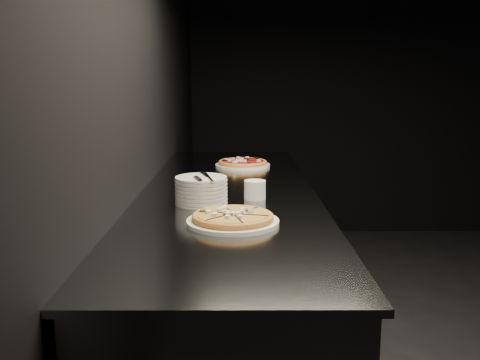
{
  "coord_description": "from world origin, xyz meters",
  "views": [
    {
      "loc": [
        -2.09,
        -2.26,
        1.4
      ],
      "look_at": [
        -2.08,
        -0.16,
        0.99
      ],
      "focal_mm": 40.0,
      "sensor_mm": 36.0,
      "label": 1
    }
  ],
  "objects_px": {
    "pizza_mushroom": "(233,218)",
    "plate_stack": "(201,190)",
    "pizza_tomato": "(243,163)",
    "cutlery": "(203,177)",
    "ramekin": "(255,189)",
    "counter": "(229,290)"
  },
  "relations": [
    {
      "from": "pizza_mushroom",
      "to": "plate_stack",
      "type": "bearing_deg",
      "value": 112.65
    },
    {
      "from": "ramekin",
      "to": "pizza_mushroom",
      "type": "bearing_deg",
      "value": -102.8
    },
    {
      "from": "pizza_tomato",
      "to": "plate_stack",
      "type": "distance_m",
      "value": 0.89
    },
    {
      "from": "counter",
      "to": "pizza_mushroom",
      "type": "distance_m",
      "value": 0.73
    },
    {
      "from": "pizza_tomato",
      "to": "ramekin",
      "type": "height_order",
      "value": "ramekin"
    },
    {
      "from": "counter",
      "to": "cutlery",
      "type": "height_order",
      "value": "cutlery"
    },
    {
      "from": "pizza_tomato",
      "to": "cutlery",
      "type": "relative_size",
      "value": 1.4
    },
    {
      "from": "pizza_tomato",
      "to": "cutlery",
      "type": "height_order",
      "value": "cutlery"
    },
    {
      "from": "plate_stack",
      "to": "ramekin",
      "type": "height_order",
      "value": "plate_stack"
    },
    {
      "from": "pizza_tomato",
      "to": "cutlery",
      "type": "xyz_separation_m",
      "value": [
        -0.16,
        -0.88,
        0.09
      ]
    },
    {
      "from": "cutlery",
      "to": "ramekin",
      "type": "xyz_separation_m",
      "value": [
        0.2,
        0.09,
        -0.07
      ]
    },
    {
      "from": "plate_stack",
      "to": "cutlery",
      "type": "relative_size",
      "value": 0.93
    },
    {
      "from": "plate_stack",
      "to": "ramekin",
      "type": "distance_m",
      "value": 0.22
    },
    {
      "from": "ramekin",
      "to": "cutlery",
      "type": "bearing_deg",
      "value": -156.18
    },
    {
      "from": "counter",
      "to": "cutlery",
      "type": "distance_m",
      "value": 0.63
    },
    {
      "from": "pizza_mushroom",
      "to": "ramekin",
      "type": "height_order",
      "value": "ramekin"
    },
    {
      "from": "plate_stack",
      "to": "ramekin",
      "type": "bearing_deg",
      "value": 19.4
    },
    {
      "from": "counter",
      "to": "pizza_tomato",
      "type": "distance_m",
      "value": 0.78
    },
    {
      "from": "pizza_mushroom",
      "to": "plate_stack",
      "type": "xyz_separation_m",
      "value": [
        -0.12,
        0.3,
        0.03
      ]
    },
    {
      "from": "counter",
      "to": "ramekin",
      "type": "distance_m",
      "value": 0.54
    },
    {
      "from": "pizza_mushroom",
      "to": "cutlery",
      "type": "height_order",
      "value": "cutlery"
    },
    {
      "from": "plate_stack",
      "to": "ramekin",
      "type": "relative_size",
      "value": 2.31
    }
  ]
}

